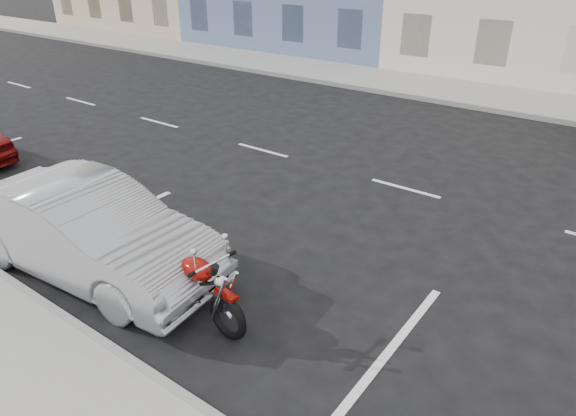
% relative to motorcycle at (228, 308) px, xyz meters
% --- Properties ---
extents(ground, '(120.00, 120.00, 0.00)m').
position_rel_motorcycle_xyz_m(ground, '(1.85, 5.84, -0.50)').
color(ground, black).
rests_on(ground, ground).
extents(sidewalk_far, '(80.00, 3.40, 0.15)m').
position_rel_motorcycle_xyz_m(sidewalk_far, '(-3.15, 14.54, -0.42)').
color(sidewalk_far, gray).
rests_on(sidewalk_far, ground).
extents(curb_near, '(80.00, 0.12, 0.16)m').
position_rel_motorcycle_xyz_m(curb_near, '(-3.15, -1.16, -0.42)').
color(curb_near, gray).
rests_on(curb_near, ground).
extents(curb_far, '(80.00, 0.12, 0.16)m').
position_rel_motorcycle_xyz_m(curb_far, '(-3.15, 12.84, -0.42)').
color(curb_far, gray).
rests_on(curb_far, ground).
extents(motorcycle, '(2.17, 0.72, 1.09)m').
position_rel_motorcycle_xyz_m(motorcycle, '(0.00, 0.00, 0.00)').
color(motorcycle, black).
rests_on(motorcycle, ground).
extents(sedan_silver, '(4.72, 2.01, 1.51)m').
position_rel_motorcycle_xyz_m(sedan_silver, '(-2.83, -0.10, 0.26)').
color(sedan_silver, '#A6A8AE').
rests_on(sedan_silver, ground).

